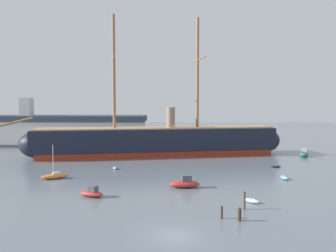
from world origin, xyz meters
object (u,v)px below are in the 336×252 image
Objects in this scene: dinghy_alongside_stern at (276,166)px; seagull_in_flight at (174,126)px; dinghy_alongside_bow at (115,168)px; sailboat_mid_left at (55,176)px; dockside_warehouse_left at (55,130)px; motorboat_far_right at (304,154)px; motorboat_near_centre at (185,183)px; dinghy_mid_right at (285,177)px; dinghy_distant_centre at (187,147)px; mooring_piling_left_pair at (239,214)px; tall_ship at (157,141)px; mooring_piling_right_pair at (244,200)px; dinghy_foreground_right at (252,201)px; motorboat_foreground_left at (92,193)px; mooring_piling_nearest at (222,212)px.

seagull_in_flight is at bearing -158.89° from dinghy_alongside_stern.
dinghy_alongside_stern is (31.24, 2.73, 0.02)m from dinghy_alongside_bow.
sailboat_mid_left is 50.73m from dockside_warehouse_left.
dinghy_alongside_bow is 0.38× the size of motorboat_far_right.
motorboat_near_centre reaches higher than dinghy_mid_right.
dinghy_distant_centre is 61.41m from mooring_piling_left_pair.
sailboat_mid_left is at bearing -119.87° from tall_ship.
motorboat_far_right is at bearing 64.81° from dinghy_mid_right.
seagull_in_flight is (-8.64, 20.22, 7.56)m from mooring_piling_right_pair.
dinghy_distant_centre is at bearing 97.49° from dinghy_foreground_right.
motorboat_far_right is at bearing 63.81° from mooring_piling_left_pair.
mooring_piling_left_pair is at bearing -85.94° from dinghy_distant_centre.
dinghy_foreground_right is 11.46m from motorboat_near_centre.
mooring_piling_left_pair is (4.34, -61.26, 0.43)m from dinghy_distant_centre.
motorboat_near_centre reaches higher than dinghy_alongside_bow.
dinghy_mid_right is 0.04× the size of dockside_warehouse_left.
motorboat_far_right is (41.28, 37.55, 0.16)m from motorboat_foreground_left.
motorboat_foreground_left is 21.18m from dinghy_foreground_right.
dinghy_distant_centre is (1.27, 46.41, -0.39)m from motorboat_near_centre.
motorboat_near_centre reaches higher than dinghy_distant_centre.
mooring_piling_nearest is (-12.82, -20.59, 0.43)m from dinghy_mid_right.
tall_ship is 28.75m from dinghy_alongside_stern.
dinghy_alongside_bow is (-13.22, 14.46, -0.46)m from motorboat_near_centre.
sailboat_mid_left is (-8.98, 11.06, -0.05)m from motorboat_foreground_left.
seagull_in_flight is (-10.14, 17.35, 8.39)m from dinghy_foreground_right.
dinghy_distant_centre reaches higher than dinghy_alongside_stern.
dinghy_foreground_right is 44.56m from motorboat_far_right.
mooring_piling_right_pair is (-11.12, -27.85, 0.84)m from dinghy_alongside_stern.
sailboat_mid_left is 1.13× the size of motorboat_far_right.
seagull_in_flight is at bearing -49.88° from dockside_warehouse_left.
tall_ship is 48.56× the size of mooring_piling_left_pair.
dinghy_alongside_stern is 33.68m from dinghy_distant_centre.
seagull_in_flight reaches higher than dinghy_foreground_right.
motorboat_far_right is (28.62, 31.93, 0.02)m from motorboat_near_centre.
tall_ship is at bearing -118.00° from dinghy_distant_centre.
tall_ship reaches higher than mooring_piling_left_pair.
mooring_piling_left_pair is at bearing -73.24° from seagull_in_flight.
motorboat_near_centre is 65.70m from dockside_warehouse_left.
motorboat_near_centre is 17.83m from dinghy_mid_right.
seagull_in_flight is (11.48, -4.89, 8.43)m from dinghy_alongside_bow.
tall_ship is 31.64× the size of mooring_piling_right_pair.
mooring_piling_left_pair is at bearing -57.05° from dockside_warehouse_left.
sailboat_mid_left is 33.98m from mooring_piling_left_pair.
dinghy_mid_right reaches higher than dinghy_foreground_right.
motorboat_foreground_left is 53.87m from dinghy_distant_centre.
tall_ship is at bearing 110.30° from dinghy_foreground_right.
dinghy_alongside_stern is 30.00m from mooring_piling_right_pair.
tall_ship is 17.38× the size of motorboat_foreground_left.
dockside_warehouse_left reaches higher than dinghy_mid_right.
motorboat_near_centre is 0.92× the size of motorboat_far_right.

